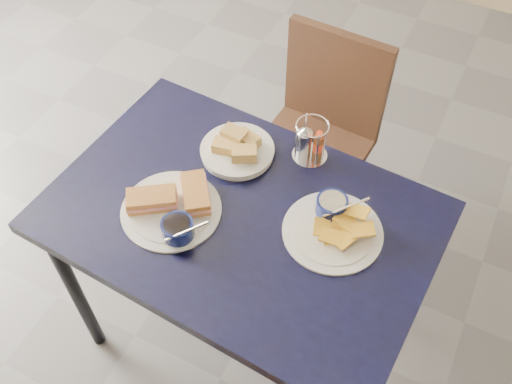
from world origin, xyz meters
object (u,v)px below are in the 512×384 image
at_px(sandwich_plate, 174,207).
at_px(plantain_plate, 333,223).
at_px(bread_basket, 237,149).
at_px(condiment_caddy, 310,143).
at_px(chair_far, 320,124).
at_px(dining_table, 241,228).

relative_size(sandwich_plate, plantain_plate, 1.10).
xyz_separation_m(bread_basket, condiment_caddy, (0.20, 0.09, 0.03)).
bearing_deg(plantain_plate, chair_far, 113.57).
distance_m(dining_table, chair_far, 0.71).
height_order(chair_far, bread_basket, chair_far).
height_order(plantain_plate, condiment_caddy, condiment_caddy).
relative_size(dining_table, condiment_caddy, 8.41).
distance_m(bread_basket, condiment_caddy, 0.22).
relative_size(dining_table, chair_far, 1.33).
relative_size(chair_far, sandwich_plate, 2.77).
xyz_separation_m(sandwich_plate, plantain_plate, (0.43, 0.16, -0.01)).
height_order(sandwich_plate, condiment_caddy, condiment_caddy).
distance_m(chair_far, sandwich_plate, 0.84).
xyz_separation_m(dining_table, sandwich_plate, (-0.17, -0.08, 0.10)).
distance_m(chair_far, bread_basket, 0.57).
xyz_separation_m(sandwich_plate, bread_basket, (0.06, 0.28, -0.00)).
bearing_deg(dining_table, sandwich_plate, -154.48).
bearing_deg(plantain_plate, sandwich_plate, -159.75).
bearing_deg(bread_basket, dining_table, -60.27).
height_order(sandwich_plate, bread_basket, sandwich_plate).
height_order(chair_far, plantain_plate, plantain_plate).
bearing_deg(condiment_caddy, chair_far, 104.00).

